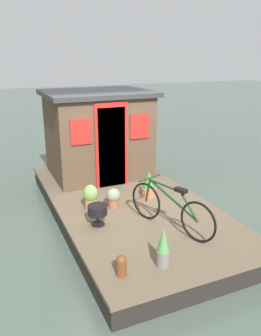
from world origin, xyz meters
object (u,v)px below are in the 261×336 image
object	(u,v)px
houseboat_cabin	(98,133)
bicycle	(170,208)
potted_plant_succulent	(149,184)
potted_plant_mint	(113,197)
potted_plant_ivy	(163,248)
potted_plant_thyme	(91,197)
mooring_bollard	(121,265)
charcoal_grill	(97,211)

from	to	relation	value
houseboat_cabin	bicycle	size ratio (longest dim) A/B	1.43
potted_plant_succulent	potted_plant_mint	world-z (taller)	potted_plant_succulent
houseboat_cabin	potted_plant_mint	bearing A→B (deg)	168.90
houseboat_cabin	potted_plant_ivy	world-z (taller)	houseboat_cabin
potted_plant_ivy	potted_plant_thyme	xyz separation A→B (m)	(2.08, 0.36, -0.01)
potted_plant_succulent	mooring_bollard	distance (m)	2.65
potted_plant_ivy	charcoal_grill	bearing A→B (deg)	16.37
houseboat_cabin	potted_plant_thyme	world-z (taller)	houseboat_cabin
potted_plant_succulent	potted_plant_ivy	size ratio (longest dim) A/B	0.94
potted_plant_ivy	potted_plant_thyme	distance (m)	2.11
houseboat_cabin	potted_plant_thyme	bearing A→B (deg)	157.05
bicycle	potted_plant_succulent	world-z (taller)	bicycle
potted_plant_mint	mooring_bollard	size ratio (longest dim) A/B	1.30
bicycle	potted_plant_ivy	size ratio (longest dim) A/B	2.91
bicycle	charcoal_grill	distance (m)	1.20
mooring_bollard	houseboat_cabin	bearing A→B (deg)	-14.74
houseboat_cabin	potted_plant_succulent	distance (m)	1.94
bicycle	potted_plant_ivy	xyz separation A→B (m)	(-0.86, 0.60, -0.10)
potted_plant_succulent	mooring_bollard	world-z (taller)	potted_plant_succulent
potted_plant_mint	charcoal_grill	world-z (taller)	potted_plant_mint
potted_plant_succulent	charcoal_grill	size ratio (longest dim) A/B	1.50
potted_plant_ivy	potted_plant_thyme	bearing A→B (deg)	9.71
houseboat_cabin	charcoal_grill	xyz separation A→B (m)	(-2.49, 0.87, -0.73)
bicycle	charcoal_grill	size ratio (longest dim) A/B	4.62
potted_plant_ivy	mooring_bollard	bearing A→B (deg)	87.33
houseboat_cabin	potted_plant_succulent	size ratio (longest dim) A/B	4.41
houseboat_cabin	potted_plant_mint	world-z (taller)	houseboat_cabin
potted_plant_ivy	potted_plant_succulent	bearing A→B (deg)	-22.11
bicycle	potted_plant_succulent	distance (m)	1.39
potted_plant_ivy	potted_plant_mint	world-z (taller)	potted_plant_ivy
houseboat_cabin	potted_plant_succulent	xyz separation A→B (m)	(-1.74, -0.46, -0.73)
potted_plant_mint	potted_plant_thyme	bearing A→B (deg)	80.63
potted_plant_ivy	potted_plant_mint	xyz separation A→B (m)	(2.01, -0.06, -0.06)
bicycle	houseboat_cabin	bearing A→B (deg)	2.98
potted_plant_thyme	houseboat_cabin	bearing A→B (deg)	-22.95
houseboat_cabin	mooring_bollard	world-z (taller)	houseboat_cabin
potted_plant_thyme	potted_plant_ivy	bearing A→B (deg)	-170.29
potted_plant_succulent	potted_plant_ivy	xyz separation A→B (m)	(-2.21, 0.90, 0.01)
potted_plant_ivy	charcoal_grill	xyz separation A→B (m)	(1.47, 0.43, -0.01)
potted_plant_ivy	houseboat_cabin	bearing A→B (deg)	-6.34
bicycle	charcoal_grill	world-z (taller)	bicycle
bicycle	potted_plant_thyme	bearing A→B (deg)	38.12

